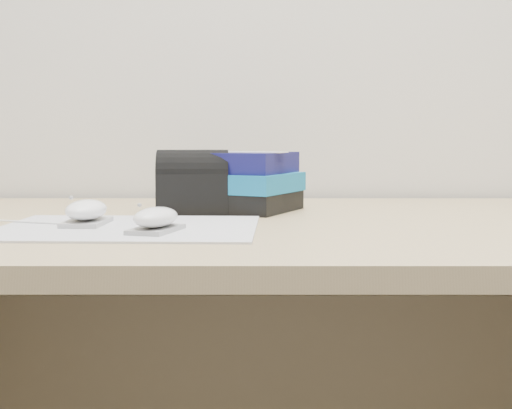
{
  "coord_description": "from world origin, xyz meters",
  "views": [
    {
      "loc": [
        -0.05,
        0.46,
        0.86
      ],
      "look_at": [
        -0.05,
        1.43,
        0.77
      ],
      "focal_mm": 50.0,
      "sensor_mm": 36.0,
      "label": 1
    }
  ],
  "objects_px": {
    "mouse_rear": "(86,212)",
    "pouch": "(193,183)",
    "book_stack": "(232,182)",
    "desk": "(287,352)",
    "mouse_front": "(156,219)"
  },
  "relations": [
    {
      "from": "desk",
      "to": "mouse_rear",
      "type": "bearing_deg",
      "value": -154.72
    },
    {
      "from": "mouse_rear",
      "to": "pouch",
      "type": "relative_size",
      "value": 0.84
    },
    {
      "from": "desk",
      "to": "mouse_rear",
      "type": "distance_m",
      "value": 0.42
    },
    {
      "from": "mouse_front",
      "to": "pouch",
      "type": "relative_size",
      "value": 0.84
    },
    {
      "from": "desk",
      "to": "book_stack",
      "type": "height_order",
      "value": "book_stack"
    },
    {
      "from": "book_stack",
      "to": "mouse_rear",
      "type": "bearing_deg",
      "value": -131.38
    },
    {
      "from": "pouch",
      "to": "book_stack",
      "type": "bearing_deg",
      "value": 39.47
    },
    {
      "from": "book_stack",
      "to": "pouch",
      "type": "relative_size",
      "value": 2.15
    },
    {
      "from": "mouse_rear",
      "to": "book_stack",
      "type": "height_order",
      "value": "book_stack"
    },
    {
      "from": "desk",
      "to": "mouse_rear",
      "type": "height_order",
      "value": "mouse_rear"
    },
    {
      "from": "mouse_front",
      "to": "book_stack",
      "type": "distance_m",
      "value": 0.33
    },
    {
      "from": "mouse_rear",
      "to": "pouch",
      "type": "height_order",
      "value": "pouch"
    },
    {
      "from": "mouse_front",
      "to": "book_stack",
      "type": "height_order",
      "value": "book_stack"
    },
    {
      "from": "desk",
      "to": "mouse_rear",
      "type": "relative_size",
      "value": 15.36
    },
    {
      "from": "mouse_rear",
      "to": "book_stack",
      "type": "relative_size",
      "value": 0.39
    }
  ]
}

